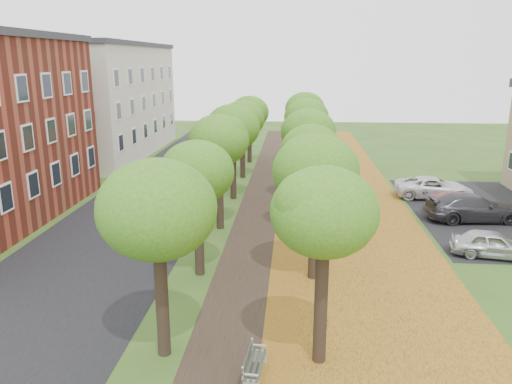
% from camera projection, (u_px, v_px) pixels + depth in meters
% --- Properties ---
extents(ground, '(120.00, 120.00, 0.00)m').
position_uv_depth(ground, '(235.00, 356.00, 15.46)').
color(ground, '#2D4C19').
rests_on(ground, ground).
extents(street_asphalt, '(8.00, 70.00, 0.01)m').
position_uv_depth(street_asphalt, '(142.00, 210.00, 30.46)').
color(street_asphalt, black).
rests_on(street_asphalt, ground).
extents(footpath, '(3.20, 70.00, 0.01)m').
position_uv_depth(footpath, '(264.00, 213.00, 29.91)').
color(footpath, black).
rests_on(footpath, ground).
extents(leaf_verge, '(7.50, 70.00, 0.01)m').
position_uv_depth(leaf_verge, '(348.00, 214.00, 29.54)').
color(leaf_verge, '#AD8520').
rests_on(leaf_verge, ground).
extents(parking_lot, '(9.00, 16.00, 0.01)m').
position_uv_depth(parking_lot, '(490.00, 213.00, 29.88)').
color(parking_lot, black).
rests_on(parking_lot, ground).
extents(tree_row_west, '(3.46, 33.46, 6.03)m').
position_uv_depth(tree_row_west, '(226.00, 137.00, 28.90)').
color(tree_row_west, black).
rests_on(tree_row_west, ground).
extents(tree_row_east, '(3.46, 33.46, 6.03)m').
position_uv_depth(tree_row_east, '(310.00, 138.00, 28.55)').
color(tree_row_east, black).
rests_on(tree_row_east, ground).
extents(building_cream, '(10.30, 20.30, 10.40)m').
position_uv_depth(building_cream, '(97.00, 99.00, 47.15)').
color(building_cream, beige).
rests_on(building_cream, ground).
extents(bench, '(0.62, 1.65, 0.76)m').
position_uv_depth(bench, '(254.00, 364.00, 14.39)').
color(bench, '#2B362C').
rests_on(bench, ground).
extents(car_silver, '(3.89, 2.13, 1.25)m').
position_uv_depth(car_silver, '(493.00, 244.00, 23.11)').
color(car_silver, '#BABBBF').
rests_on(car_silver, ground).
extents(car_red, '(4.06, 2.61, 1.26)m').
position_uv_depth(car_red, '(462.00, 205.00, 29.19)').
color(car_red, maroon).
rests_on(car_red, ground).
extents(car_grey, '(5.48, 2.64, 1.54)m').
position_uv_depth(car_grey, '(473.00, 207.00, 28.27)').
color(car_grey, '#333237').
rests_on(car_grey, ground).
extents(car_white, '(5.09, 2.55, 1.38)m').
position_uv_depth(car_white, '(434.00, 188.00, 32.96)').
color(car_white, silver).
rests_on(car_white, ground).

